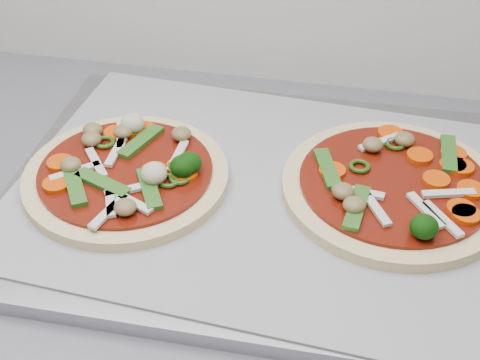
# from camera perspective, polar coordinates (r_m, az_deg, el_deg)

# --- Properties ---
(baking_tray) EXTENTS (0.47, 0.35, 0.02)m
(baking_tray) POSITION_cam_1_polar(r_m,az_deg,el_deg) (0.63, 1.79, -1.39)
(baking_tray) COLOR #9C9BA1
(baking_tray) RESTS_ON countertop
(parchment) EXTENTS (0.47, 0.36, 0.00)m
(parchment) POSITION_cam_1_polar(r_m,az_deg,el_deg) (0.63, 1.81, -0.78)
(parchment) COLOR #949499
(parchment) RESTS_ON baking_tray
(pizza_left) EXTENTS (0.25, 0.25, 0.03)m
(pizza_left) POSITION_cam_1_polar(r_m,az_deg,el_deg) (0.64, -9.50, 0.70)
(pizza_left) COLOR #EFD28D
(pizza_left) RESTS_ON parchment
(pizza_right) EXTENTS (0.26, 0.26, 0.03)m
(pizza_right) POSITION_cam_1_polar(r_m,az_deg,el_deg) (0.63, 13.04, -0.52)
(pizza_right) COLOR #EFD28D
(pizza_right) RESTS_ON parchment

